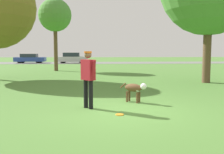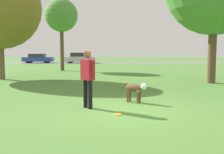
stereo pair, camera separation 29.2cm
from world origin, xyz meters
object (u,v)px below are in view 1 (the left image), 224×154
person (88,74)px  dog (135,89)px  frisbee (120,115)px  parked_car_silver (72,58)px  parked_car_blue (30,58)px  tree_far_left (55,16)px

person → dog: 1.82m
dog → frisbee: dog is taller
dog → parked_car_silver: parked_car_silver is taller
frisbee → parked_car_silver: size_ratio=0.05×
frisbee → parked_car_blue: parked_car_blue is taller
person → tree_far_left: bearing=153.9°
tree_far_left → parked_car_blue: 15.60m
frisbee → tree_far_left: size_ratio=0.04×
dog → frisbee: bearing=-72.8°
dog → parked_car_blue: (-10.33, 28.03, 0.17)m
dog → parked_car_silver: 28.05m
frisbee → parked_car_silver: bearing=97.5°
person → dog: size_ratio=1.97×
frisbee → parked_car_silver: 29.63m
frisbee → tree_far_left: 16.88m
tree_far_left → person: bearing=-78.0°
person → dog: person is taller
frisbee → person: bearing=134.8°
person → parked_car_blue: bearing=158.8°
parked_car_blue → person: bearing=-72.3°
parked_car_silver → dog: bearing=-80.2°
person → tree_far_left: (-3.17, 14.86, 3.61)m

